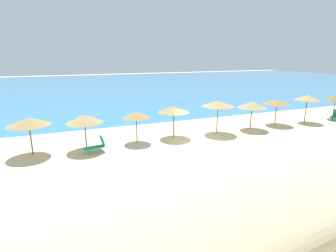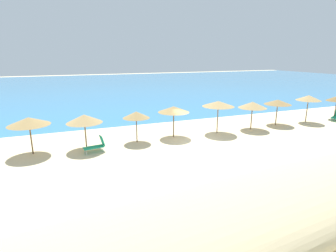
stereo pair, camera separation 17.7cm
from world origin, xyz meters
TOP-DOWN VIEW (x-y plane):
  - ground_plane at (0.00, 0.00)m, footprint 160.00×160.00m
  - sea_water at (0.00, 41.60)m, footprint 160.00×70.08m
  - dune_ridge at (-3.39, -11.00)m, footprint 44.95×8.66m
  - beach_umbrella_2 at (-11.36, 1.57)m, footprint 2.68×2.68m
  - beach_umbrella_3 at (-7.89, 1.30)m, footprint 2.48×2.48m
  - beach_umbrella_4 at (-4.12, 1.56)m, footprint 2.04×2.04m
  - beach_umbrella_5 at (-1.00, 1.72)m, footprint 2.51×2.51m
  - beach_umbrella_6 at (2.92, 1.43)m, footprint 2.68×2.68m
  - beach_umbrella_7 at (6.41, 1.37)m, footprint 2.50×2.50m
  - beach_umbrella_8 at (9.72, 1.87)m, footprint 2.50×2.50m
  - beach_umbrella_9 at (13.17, 1.50)m, footprint 2.33×2.33m
  - beach_umbrella_10 at (17.03, 1.41)m, footprint 2.06×2.06m
  - lounge_chair_0 at (16.82, 1.03)m, footprint 1.67×1.22m
  - lounge_chair_1 at (-7.29, 0.45)m, footprint 1.51×0.80m

SIDE VIEW (x-z plane):
  - ground_plane at x=0.00m, z-range 0.00..0.00m
  - sea_water at x=0.00m, z-range 0.00..0.01m
  - lounge_chair_0 at x=16.82m, z-range -0.08..0.95m
  - lounge_chair_1 at x=-7.29m, z-range -0.07..1.02m
  - dune_ridge at x=-3.39m, z-range 0.00..2.03m
  - beach_umbrella_4 at x=-4.12m, z-range 0.94..3.34m
  - beach_umbrella_10 at x=17.03m, z-range 0.96..3.40m
  - beach_umbrella_8 at x=9.72m, z-range 0.98..3.40m
  - beach_umbrella_3 at x=-7.89m, z-range 0.96..3.48m
  - beach_umbrella_7 at x=6.41m, z-range 0.97..3.48m
  - beach_umbrella_2 at x=-11.36m, z-range 1.01..3.57m
  - beach_umbrella_5 at x=-1.00m, z-range 1.03..3.57m
  - beach_umbrella_9 at x=13.17m, z-range 1.09..3.80m
  - beach_umbrella_6 at x=2.92m, z-range 1.15..3.93m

